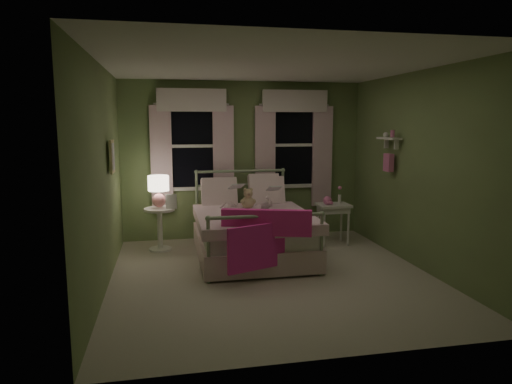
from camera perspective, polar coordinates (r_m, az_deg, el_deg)
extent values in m
plane|color=beige|center=(5.89, 2.01, -10.42)|extent=(4.20, 4.20, 0.00)
plane|color=white|center=(5.61, 2.16, 15.58)|extent=(4.20, 4.20, 0.00)
plane|color=#789559|center=(7.65, -1.55, 3.97)|extent=(4.00, 0.00, 4.00)
plane|color=#789559|center=(3.61, 9.79, -1.42)|extent=(4.00, 0.00, 4.00)
plane|color=#789559|center=(5.50, -18.66, 1.68)|extent=(0.00, 4.20, 4.20)
plane|color=#789559|center=(6.36, 19.91, 2.51)|extent=(0.00, 4.20, 4.20)
cube|color=white|center=(6.56, -0.55, -4.60)|extent=(1.44, 1.94, 0.26)
cube|color=white|center=(6.62, -0.54, -6.63)|extent=(1.54, 2.02, 0.30)
cube|color=white|center=(6.38, -0.30, -3.33)|extent=(1.58, 1.75, 0.14)
cylinder|color=#9EB793|center=(6.50, -6.57, -5.87)|extent=(0.04, 1.90, 0.04)
cylinder|color=#9EB793|center=(6.75, 5.25, -5.31)|extent=(0.04, 1.90, 0.04)
cylinder|color=#9EB793|center=(7.38, -7.38, -1.95)|extent=(0.04, 0.04, 1.15)
cylinder|color=#9EB793|center=(7.61, 3.35, -1.58)|extent=(0.04, 0.04, 1.15)
sphere|color=#9EB793|center=(7.30, -7.47, 2.49)|extent=(0.07, 0.07, 0.07)
sphere|color=#9EB793|center=(7.53, 3.39, 2.74)|extent=(0.07, 0.07, 0.07)
cylinder|color=#9EB793|center=(7.38, -1.96, 2.63)|extent=(1.42, 0.04, 0.04)
cylinder|color=#9EB793|center=(7.41, -1.95, 0.94)|extent=(1.38, 0.03, 0.03)
cylinder|color=#9EB793|center=(5.54, -5.95, -7.36)|extent=(0.04, 0.04, 0.80)
cylinder|color=#9EB793|center=(5.83, 8.17, -6.58)|extent=(0.04, 0.04, 0.80)
sphere|color=#9EB793|center=(5.44, -6.02, -3.31)|extent=(0.07, 0.07, 0.07)
sphere|color=#9EB793|center=(5.74, 8.25, -2.72)|extent=(0.07, 0.07, 0.07)
cylinder|color=#9EB793|center=(5.55, 1.31, -3.03)|extent=(1.42, 0.04, 0.04)
cube|color=white|center=(7.11, -4.61, -0.47)|extent=(0.55, 0.32, 0.57)
cube|color=white|center=(7.23, 1.38, -0.29)|extent=(0.55, 0.32, 0.57)
cube|color=white|center=(7.21, 0.99, 0.33)|extent=(0.48, 0.30, 0.51)
cube|color=#F22F98|center=(5.57, 1.31, -3.84)|extent=(1.08, 0.41, 0.32)
cube|color=#F52FA8|center=(5.56, 1.46, -6.71)|extent=(1.04, 0.44, 0.55)
imported|color=#F7D1DD|center=(6.85, -3.55, 0.42)|extent=(0.31, 0.24, 0.75)
imported|color=#F7D1DD|center=(6.96, 1.02, 0.17)|extent=(0.37, 0.32, 0.65)
imported|color=beige|center=(6.61, -3.26, 0.27)|extent=(0.21, 0.14, 0.26)
imported|color=beige|center=(6.71, 1.48, 0.05)|extent=(0.20, 0.11, 0.26)
sphere|color=tan|center=(6.78, -1.02, -1.32)|extent=(0.19, 0.19, 0.19)
sphere|color=tan|center=(6.74, -1.00, -0.17)|extent=(0.14, 0.14, 0.14)
sphere|color=tan|center=(6.72, -1.37, 0.28)|extent=(0.05, 0.05, 0.05)
sphere|color=tan|center=(6.74, -0.62, 0.30)|extent=(0.05, 0.05, 0.05)
sphere|color=tan|center=(6.74, -1.65, -1.21)|extent=(0.07, 0.07, 0.07)
sphere|color=tan|center=(6.76, -0.31, -1.17)|extent=(0.07, 0.07, 0.07)
sphere|color=#8C6B51|center=(6.69, -0.91, -0.29)|extent=(0.05, 0.05, 0.05)
cylinder|color=white|center=(7.03, -12.00, -2.15)|extent=(0.46, 0.46, 0.04)
cylinder|color=white|center=(7.09, -11.92, -4.61)|extent=(0.08, 0.08, 0.60)
cylinder|color=white|center=(7.17, -11.85, -6.98)|extent=(0.34, 0.34, 0.03)
sphere|color=#D98087|center=(7.00, -12.04, -1.02)|extent=(0.21, 0.21, 0.21)
cylinder|color=pink|center=(6.99, -12.07, -0.05)|extent=(0.03, 0.03, 0.12)
cylinder|color=#FFEAC6|center=(6.97, -12.10, 1.09)|extent=(0.31, 0.31, 0.23)
imported|color=beige|center=(6.94, -11.19, -2.01)|extent=(0.21, 0.26, 0.02)
cube|color=white|center=(7.32, 9.65, -1.65)|extent=(0.50, 0.40, 0.04)
cube|color=white|center=(7.34, 9.64, -2.19)|extent=(0.44, 0.34, 0.08)
cylinder|color=white|center=(7.18, 8.52, -4.43)|extent=(0.04, 0.04, 0.60)
cylinder|color=white|center=(7.32, 11.47, -4.25)|extent=(0.04, 0.04, 0.60)
cylinder|color=white|center=(7.46, 7.74, -3.93)|extent=(0.04, 0.04, 0.60)
cylinder|color=white|center=(7.59, 10.60, -3.77)|extent=(0.04, 0.04, 0.60)
sphere|color=pink|center=(7.27, 8.93, -1.06)|extent=(0.14, 0.14, 0.14)
cube|color=pink|center=(7.19, 9.17, -1.33)|extent=(0.10, 0.05, 0.04)
cylinder|color=white|center=(7.40, 10.40, -0.86)|extent=(0.05, 0.05, 0.14)
cylinder|color=#4C7F3F|center=(7.38, 10.42, -0.02)|extent=(0.01, 0.01, 0.12)
sphere|color=pink|center=(7.37, 10.44, 0.52)|extent=(0.06, 0.06, 0.06)
cube|color=black|center=(7.52, -7.96, 5.72)|extent=(0.76, 0.02, 1.35)
cube|color=white|center=(7.50, -8.07, 11.06)|extent=(0.84, 0.05, 0.06)
cube|color=white|center=(7.57, -7.85, 0.41)|extent=(0.84, 0.05, 0.06)
cube|color=white|center=(7.49, -11.03, 5.63)|extent=(0.06, 0.05, 1.40)
cube|color=white|center=(7.54, -4.90, 5.78)|extent=(0.06, 0.05, 1.40)
cube|color=white|center=(7.50, -7.96, 5.71)|extent=(0.76, 0.04, 0.05)
cube|color=silver|center=(7.46, -11.75, 4.06)|extent=(0.34, 0.06, 1.70)
cube|color=silver|center=(7.52, -4.09, 4.25)|extent=(0.34, 0.06, 1.70)
cube|color=white|center=(7.44, -8.04, 11.31)|extent=(1.10, 0.08, 0.36)
cylinder|color=white|center=(7.47, -8.05, 10.84)|extent=(1.20, 0.03, 0.03)
cube|color=black|center=(7.81, 4.65, 5.88)|extent=(0.76, 0.02, 1.35)
cube|color=white|center=(7.79, 4.76, 11.02)|extent=(0.84, 0.05, 0.06)
cube|color=white|center=(7.85, 4.63, 0.76)|extent=(0.84, 0.05, 0.06)
cube|color=white|center=(7.69, 1.81, 5.86)|extent=(0.06, 0.05, 1.40)
cube|color=white|center=(7.91, 7.50, 5.87)|extent=(0.06, 0.05, 1.40)
cube|color=white|center=(7.79, 4.70, 5.87)|extent=(0.76, 0.04, 0.05)
cube|color=silver|center=(7.63, 1.15, 4.34)|extent=(0.34, 0.06, 1.70)
cube|color=silver|center=(7.91, 8.26, 4.40)|extent=(0.34, 0.06, 1.70)
cube|color=white|center=(7.72, 4.90, 11.26)|extent=(1.10, 0.08, 0.36)
cylinder|color=white|center=(7.76, 4.81, 10.81)|extent=(1.20, 0.03, 0.03)
cube|color=white|center=(6.89, 16.28, 6.45)|extent=(0.15, 0.50, 0.03)
cube|color=white|center=(6.78, 17.14, 5.70)|extent=(0.06, 0.03, 0.14)
cube|color=white|center=(7.05, 15.98, 5.85)|extent=(0.06, 0.03, 0.14)
cylinder|color=pink|center=(6.80, 16.70, 7.00)|extent=(0.06, 0.06, 0.10)
sphere|color=white|center=(6.98, 15.92, 6.90)|extent=(0.08, 0.08, 0.08)
cube|color=pink|center=(6.92, 16.23, 3.55)|extent=(0.08, 0.18, 0.26)
cube|color=beige|center=(6.07, -17.57, 4.25)|extent=(0.03, 0.32, 0.42)
cube|color=silver|center=(6.06, -17.43, 4.25)|extent=(0.01, 0.25, 0.34)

